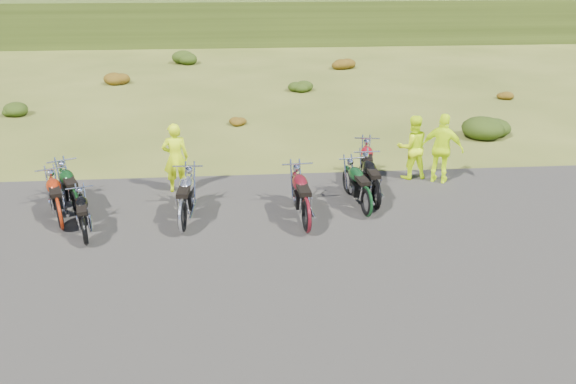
{
  "coord_description": "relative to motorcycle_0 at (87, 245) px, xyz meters",
  "views": [
    {
      "loc": [
        -0.08,
        -10.97,
        5.86
      ],
      "look_at": [
        0.87,
        0.9,
        0.78
      ],
      "focal_mm": 35.0,
      "sensor_mm": 36.0,
      "label": 1
    }
  ],
  "objects": [
    {
      "name": "motorcycle_4",
      "position": [
        4.84,
        0.22,
        0.0
      ],
      "size": [
        0.93,
        2.37,
        1.21
      ],
      "primitive_type": null,
      "rotation": [
        0.0,
        0.0,
        1.64
      ],
      "color": "#560E16",
      "rests_on": "ground"
    },
    {
      "name": "shrub_1",
      "position": [
        -5.51,
        11.18,
        0.31
      ],
      "size": [
        1.03,
        1.03,
        0.61
      ],
      "primitive_type": "ellipsoid",
      "color": "black",
      "rests_on": "ground"
    },
    {
      "name": "motorcycle_3",
      "position": [
        2.05,
        0.42,
        0.0
      ],
      "size": [
        0.87,
        2.28,
        1.17
      ],
      "primitive_type": null,
      "rotation": [
        0.0,
        0.0,
        1.52
      ],
      "color": "#ADADB1",
      "rests_on": "ground"
    },
    {
      "name": "shrub_8",
      "position": [
        14.79,
        12.28,
        0.23
      ],
      "size": [
        0.77,
        0.77,
        0.45
      ],
      "primitive_type": "ellipsoid",
      "color": "brown",
      "rests_on": "ground"
    },
    {
      "name": "motorcycle_0",
      "position": [
        0.0,
        0.0,
        0.0
      ],
      "size": [
        1.1,
        1.95,
        0.97
      ],
      "primitive_type": null,
      "rotation": [
        0.0,
        0.0,
        1.84
      ],
      "color": "black",
      "rests_on": "ground"
    },
    {
      "name": "motorcycle_1",
      "position": [
        -0.75,
        0.81,
        0.0
      ],
      "size": [
        1.43,
        2.22,
        1.11
      ],
      "primitive_type": null,
      "rotation": [
        0.0,
        0.0,
        1.95
      ],
      "color": "maroon",
      "rests_on": "ground"
    },
    {
      "name": "shrub_3",
      "position": [
        0.29,
        21.78,
        0.46
      ],
      "size": [
        1.56,
        1.56,
        0.92
      ],
      "primitive_type": "ellipsoid",
      "color": "black",
      "rests_on": "ground"
    },
    {
      "name": "shrub_7",
      "position": [
        11.89,
        6.98,
        0.46
      ],
      "size": [
        1.56,
        1.56,
        0.92
      ],
      "primitive_type": "ellipsoid",
      "color": "black",
      "rests_on": "ground"
    },
    {
      "name": "shrub_6",
      "position": [
        8.99,
        19.68,
        0.38
      ],
      "size": [
        1.3,
        1.3,
        0.77
      ],
      "primitive_type": "ellipsoid",
      "color": "brown",
      "rests_on": "ground"
    },
    {
      "name": "shrub_5",
      "position": [
        6.09,
        14.38,
        0.31
      ],
      "size": [
        1.03,
        1.03,
        0.61
      ],
      "primitive_type": "ellipsoid",
      "color": "black",
      "rests_on": "ground"
    },
    {
      "name": "motorcycle_7",
      "position": [
        6.36,
        0.93,
        0.0
      ],
      "size": [
        0.99,
        2.18,
        1.1
      ],
      "primitive_type": null,
      "rotation": [
        0.0,
        0.0,
        1.71
      ],
      "color": "black",
      "rests_on": "ground"
    },
    {
      "name": "gravel_pad",
      "position": [
        3.59,
        -2.12,
        0.0
      ],
      "size": [
        20.0,
        12.0,
        0.04
      ],
      "primitive_type": "cube",
      "color": "black",
      "rests_on": "ground"
    },
    {
      "name": "person_right_b",
      "position": [
        8.83,
        2.95,
        0.96
      ],
      "size": [
        1.21,
        0.96,
        1.92
      ],
      "primitive_type": "imported",
      "rotation": [
        0.0,
        0.0,
        2.63
      ],
      "color": "#D6F90D",
      "rests_on": "ground"
    },
    {
      "name": "motorcycle_6",
      "position": [
        6.7,
        2.42,
        0.0
      ],
      "size": [
        1.07,
        2.26,
        1.13
      ],
      "primitive_type": null,
      "rotation": [
        0.0,
        0.0,
        1.4
      ],
      "color": "maroon",
      "rests_on": "ground"
    },
    {
      "name": "motorcycle_2",
      "position": [
        -0.5,
        1.31,
        0.0
      ],
      "size": [
        1.63,
        2.28,
        1.15
      ],
      "primitive_type": null,
      "rotation": [
        0.0,
        0.0,
        2.03
      ],
      "color": "black",
      "rests_on": "ground"
    },
    {
      "name": "shrub_4",
      "position": [
        3.19,
        9.08,
        0.23
      ],
      "size": [
        0.77,
        0.77,
        0.45
      ],
      "primitive_type": "ellipsoid",
      "color": "brown",
      "rests_on": "ground"
    },
    {
      "name": "ground",
      "position": [
        3.59,
        -0.12,
        0.0
      ],
      "size": [
        300.0,
        300.0,
        0.0
      ],
      "primitive_type": "plane",
      "color": "#424A18",
      "rests_on": "ground"
    },
    {
      "name": "motorcycle_5",
      "position": [
        6.68,
        1.31,
        0.0
      ],
      "size": [
        0.75,
        2.16,
        1.12
      ],
      "primitive_type": null,
      "rotation": [
        0.0,
        0.0,
        1.59
      ],
      "color": "black",
      "rests_on": "ground"
    },
    {
      "name": "hill_slope",
      "position": [
        3.59,
        49.88,
        0.0
      ],
      "size": [
        300.0,
        45.97,
        9.37
      ],
      "primitive_type": null,
      "rotation": [
        0.14,
        0.0,
        0.0
      ],
      "color": "#324015",
      "rests_on": "ground"
    },
    {
      "name": "shrub_2",
      "position": [
        -2.61,
        16.48,
        0.38
      ],
      "size": [
        1.3,
        1.3,
        0.77
      ],
      "primitive_type": "ellipsoid",
      "color": "brown",
      "rests_on": "ground"
    },
    {
      "name": "person_middle",
      "position": [
        1.69,
        2.88,
        0.93
      ],
      "size": [
        0.73,
        0.53,
        1.85
      ],
      "primitive_type": "imported",
      "rotation": [
        0.0,
        0.0,
        3.27
      ],
      "color": "#D6F90D",
      "rests_on": "ground"
    },
    {
      "name": "person_right_a",
      "position": [
        8.11,
        3.32,
        0.9
      ],
      "size": [
        0.93,
        0.76,
        1.8
      ],
      "primitive_type": "imported",
      "rotation": [
        0.0,
        0.0,
        3.24
      ],
      "color": "#D6F90D",
      "rests_on": "ground"
    }
  ]
}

